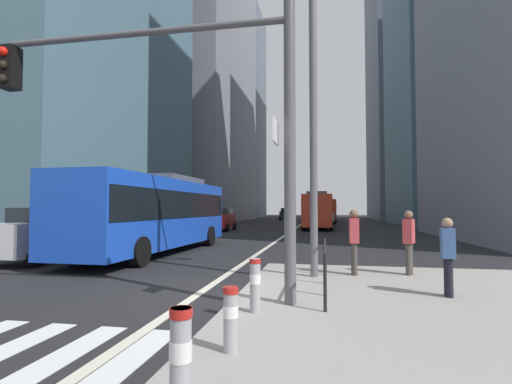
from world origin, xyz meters
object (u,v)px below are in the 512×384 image
(sedan_white_oncoming, at_px, (45,234))
(pedestrian_walking, at_px, (354,238))
(car_oncoming_far, at_px, (286,214))
(traffic_signal_gantry, at_px, (182,98))
(car_receding_far, at_px, (320,216))
(pedestrian_far, at_px, (448,253))
(city_bus_red_distant, at_px, (326,209))
(city_bus_blue_oncoming, at_px, (157,210))
(street_lamp_post, at_px, (313,82))
(bollard_front, at_px, (181,358))
(car_oncoming_mid, at_px, (221,219))
(bollard_right, at_px, (255,282))
(bollard_left, at_px, (231,315))
(city_bus_red_receding, at_px, (317,209))
(car_receding_near, at_px, (326,216))
(pedestrian_waiting, at_px, (409,239))

(sedan_white_oncoming, bearing_deg, pedestrian_walking, -9.50)
(car_oncoming_far, distance_m, traffic_signal_gantry, 54.30)
(car_receding_far, bearing_deg, pedestrian_far, -85.39)
(city_bus_red_distant, relative_size, car_receding_far, 2.67)
(pedestrian_walking, bearing_deg, car_oncoming_far, 97.94)
(city_bus_blue_oncoming, bearing_deg, car_receding_far, 77.85)
(city_bus_blue_oncoming, distance_m, street_lamp_post, 9.18)
(bollard_front, bearing_deg, car_oncoming_mid, 105.18)
(street_lamp_post, relative_size, pedestrian_walking, 4.60)
(bollard_right, bearing_deg, city_bus_red_distant, 88.54)
(bollard_left, relative_size, bollard_right, 0.88)
(city_bus_red_receding, bearing_deg, city_bus_blue_oncoming, -106.51)
(car_receding_near, xyz_separation_m, pedestrian_walking, (0.64, -36.24, 0.13))
(city_bus_red_distant, height_order, car_oncoming_far, city_bus_red_distant)
(street_lamp_post, bearing_deg, car_receding_near, 89.37)
(city_bus_red_distant, bearing_deg, pedestrian_far, -87.14)
(city_bus_red_receding, relative_size, pedestrian_far, 6.95)
(city_bus_blue_oncoming, xyz_separation_m, city_bus_red_receding, (6.33, 21.36, 0.00))
(city_bus_red_receding, relative_size, traffic_signal_gantry, 1.70)
(city_bus_blue_oncoming, height_order, car_receding_far, city_bus_blue_oncoming)
(city_bus_red_receding, distance_m, pedestrian_far, 28.39)
(city_bus_red_distant, relative_size, bollard_front, 12.06)
(pedestrian_walking, bearing_deg, city_bus_blue_oncoming, 149.45)
(traffic_signal_gantry, bearing_deg, sedan_white_oncoming, 144.67)
(street_lamp_post, relative_size, bollard_right, 8.78)
(city_bus_red_distant, distance_m, traffic_signal_gantry, 48.81)
(car_receding_far, bearing_deg, city_bus_red_receding, -91.34)
(bollard_right, xyz_separation_m, pedestrian_far, (3.63, 1.83, 0.36))
(city_bus_red_distant, xyz_separation_m, car_oncoming_far, (-6.39, 5.42, -0.85))
(car_receding_near, bearing_deg, city_bus_red_distant, 90.28)
(pedestrian_far, bearing_deg, traffic_signal_gantry, -167.44)
(bollard_left, bearing_deg, city_bus_red_distant, 88.62)
(car_oncoming_far, xyz_separation_m, bollard_left, (5.16, -56.55, -0.39))
(car_receding_far, relative_size, street_lamp_post, 0.53)
(city_bus_blue_oncoming, relative_size, street_lamp_post, 1.38)
(city_bus_blue_oncoming, distance_m, bollard_front, 13.44)
(car_oncoming_far, xyz_separation_m, bollard_front, (5.12, -58.10, -0.32))
(car_oncoming_mid, distance_m, car_oncoming_far, 30.17)
(city_bus_blue_oncoming, bearing_deg, street_lamp_post, -36.77)
(street_lamp_post, bearing_deg, bollard_left, -99.25)
(car_receding_near, bearing_deg, city_bus_blue_oncoming, -102.87)
(sedan_white_oncoming, xyz_separation_m, car_oncoming_far, (3.83, 48.90, -0.00))
(traffic_signal_gantry, xyz_separation_m, bollard_front, (1.61, -4.01, -3.46))
(pedestrian_walking, xyz_separation_m, pedestrian_far, (1.68, -2.20, -0.10))
(pedestrian_walking, bearing_deg, car_oncoming_mid, 114.84)
(car_oncoming_far, relative_size, traffic_signal_gantry, 0.66)
(car_oncoming_mid, relative_size, car_oncoming_far, 0.97)
(traffic_signal_gantry, distance_m, bollard_right, 3.89)
(pedestrian_waiting, bearing_deg, car_receding_far, 94.55)
(bollard_right, distance_m, pedestrian_walking, 4.50)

